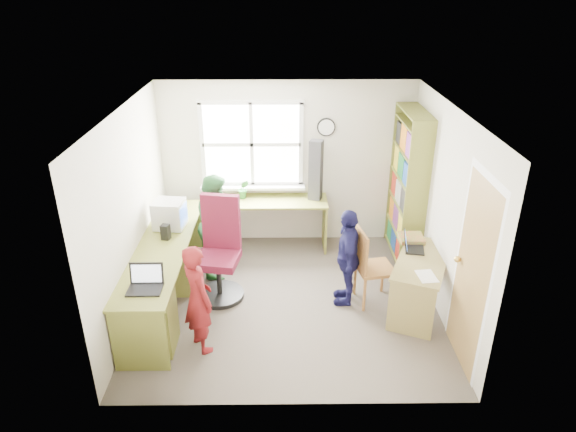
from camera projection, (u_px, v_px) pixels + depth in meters
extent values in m
cube|color=#4C443C|center=(288.00, 301.00, 6.39)|extent=(3.60, 3.40, 0.02)
cube|color=white|center=(288.00, 109.00, 5.36)|extent=(3.60, 3.40, 0.02)
cube|color=beige|center=(287.00, 164.00, 7.42)|extent=(3.60, 0.02, 2.40)
cube|color=beige|center=(290.00, 299.00, 4.33)|extent=(3.60, 0.02, 2.40)
cube|color=beige|center=(130.00, 214.00, 5.86)|extent=(0.02, 3.40, 2.40)
cube|color=beige|center=(446.00, 213.00, 5.89)|extent=(0.02, 3.40, 2.40)
cube|color=white|center=(252.00, 144.00, 7.27)|extent=(1.40, 0.01, 1.20)
cube|color=white|center=(252.00, 145.00, 7.26)|extent=(1.48, 0.04, 1.28)
cube|color=#9D7A44|center=(471.00, 276.00, 5.03)|extent=(0.02, 0.82, 2.00)
sphere|color=gold|center=(457.00, 259.00, 5.32)|extent=(0.07, 0.07, 0.07)
cylinder|color=black|center=(326.00, 127.00, 7.16)|extent=(0.26, 0.03, 0.26)
cylinder|color=white|center=(326.00, 127.00, 7.15)|extent=(0.22, 0.01, 0.22)
cube|color=olive|center=(163.00, 246.00, 6.15)|extent=(0.60, 2.70, 0.03)
cube|color=olive|center=(270.00, 201.00, 7.35)|extent=(1.65, 0.56, 0.03)
cube|color=olive|center=(166.00, 272.00, 6.31)|extent=(0.56, 0.03, 0.72)
cube|color=olive|center=(139.00, 342.00, 5.11)|extent=(0.56, 0.03, 0.72)
cube|color=olive|center=(185.00, 225.00, 7.50)|extent=(0.56, 0.03, 0.72)
cube|color=olive|center=(325.00, 224.00, 7.52)|extent=(0.03, 0.52, 0.72)
cube|color=olive|center=(148.00, 319.00, 5.45)|extent=(0.54, 0.45, 0.72)
cube|color=olive|center=(422.00, 260.00, 5.97)|extent=(0.95, 1.29, 0.03)
cube|color=olive|center=(411.00, 311.00, 5.64)|extent=(0.48, 0.22, 0.65)
cube|color=olive|center=(426.00, 263.00, 6.59)|extent=(0.48, 0.22, 0.65)
cube|color=olive|center=(416.00, 201.00, 6.57)|extent=(0.30, 0.02, 2.10)
cube|color=olive|center=(400.00, 174.00, 7.47)|extent=(0.30, 0.02, 2.10)
cube|color=olive|center=(416.00, 111.00, 6.58)|extent=(0.30, 1.00, 0.02)
cube|color=olive|center=(401.00, 250.00, 7.44)|extent=(0.30, 1.00, 0.02)
cube|color=olive|center=(403.00, 228.00, 7.29)|extent=(0.30, 1.00, 0.02)
cube|color=olive|center=(406.00, 203.00, 7.13)|extent=(0.30, 1.00, 0.02)
cube|color=olive|center=(409.00, 178.00, 6.97)|extent=(0.30, 1.00, 0.02)
cube|color=olive|center=(411.00, 151.00, 6.80)|extent=(0.30, 1.00, 0.02)
cube|color=olive|center=(414.00, 123.00, 6.64)|extent=(0.30, 1.00, 0.02)
cube|color=red|center=(406.00, 251.00, 7.11)|extent=(0.25, 0.28, 0.27)
cube|color=#1A469E|center=(402.00, 240.00, 7.39)|extent=(0.25, 0.30, 0.29)
cube|color=#1F843C|center=(397.00, 230.00, 7.66)|extent=(0.25, 0.26, 0.30)
cube|color=yellow|center=(409.00, 227.00, 6.95)|extent=(0.25, 0.28, 0.30)
cube|color=#7C3484|center=(404.00, 216.00, 7.23)|extent=(0.25, 0.30, 0.32)
cube|color=orange|center=(400.00, 209.00, 7.51)|extent=(0.25, 0.26, 0.29)
cube|color=#272727|center=(412.00, 201.00, 6.78)|extent=(0.25, 0.28, 0.32)
cube|color=silver|center=(407.00, 192.00, 7.08)|extent=(0.25, 0.30, 0.29)
cube|color=red|center=(402.00, 184.00, 7.35)|extent=(0.25, 0.26, 0.30)
cube|color=#1A469E|center=(415.00, 175.00, 6.63)|extent=(0.25, 0.28, 0.29)
cube|color=#1F843C|center=(409.00, 166.00, 6.91)|extent=(0.25, 0.30, 0.30)
cube|color=yellow|center=(405.00, 158.00, 7.18)|extent=(0.25, 0.26, 0.32)
cube|color=#7C3484|center=(418.00, 146.00, 6.46)|extent=(0.25, 0.28, 0.30)
cube|color=orange|center=(412.00, 138.00, 6.75)|extent=(0.25, 0.30, 0.32)
cube|color=#272727|center=(407.00, 133.00, 7.03)|extent=(0.25, 0.26, 0.29)
cylinder|color=black|center=(220.00, 294.00, 6.45)|extent=(0.69, 0.69, 0.05)
cylinder|color=black|center=(219.00, 278.00, 6.35)|extent=(0.07, 0.07, 0.45)
cube|color=maroon|center=(218.00, 260.00, 6.24)|extent=(0.57, 0.57, 0.10)
cube|color=maroon|center=(221.00, 221.00, 6.28)|extent=(0.48, 0.16, 0.71)
cylinder|color=#A16A35|center=(364.00, 295.00, 6.10)|extent=(0.04, 0.04, 0.45)
cylinder|color=#A16A35|center=(393.00, 292.00, 6.16)|extent=(0.04, 0.04, 0.45)
cylinder|color=#A16A35|center=(355.00, 279.00, 6.42)|extent=(0.04, 0.04, 0.45)
cylinder|color=#A16A35|center=(382.00, 276.00, 6.49)|extent=(0.04, 0.04, 0.45)
cube|color=#A16A35|center=(375.00, 268.00, 6.19)|extent=(0.49, 0.49, 0.04)
cube|color=#A16A35|center=(361.00, 251.00, 6.05)|extent=(0.10, 0.40, 0.50)
cube|color=silver|center=(171.00, 227.00, 6.55)|extent=(0.30, 0.24, 0.02)
cube|color=silver|center=(169.00, 214.00, 6.48)|extent=(0.41, 0.37, 0.35)
cube|color=#3F72F2|center=(184.00, 215.00, 6.46)|extent=(0.04, 0.29, 0.25)
cube|color=black|center=(145.00, 289.00, 5.25)|extent=(0.35, 0.26, 0.02)
cube|color=black|center=(147.00, 273.00, 5.32)|extent=(0.35, 0.06, 0.23)
cube|color=white|center=(146.00, 274.00, 5.31)|extent=(0.31, 0.04, 0.19)
cube|color=black|center=(414.00, 248.00, 6.19)|extent=(0.27, 0.34, 0.02)
cube|color=black|center=(405.00, 240.00, 6.16)|extent=(0.11, 0.31, 0.20)
cube|color=#3F72F2|center=(406.00, 240.00, 6.16)|extent=(0.08, 0.27, 0.16)
cube|color=black|center=(166.00, 232.00, 6.23)|extent=(0.11, 0.11, 0.19)
cube|color=black|center=(173.00, 214.00, 6.71)|extent=(0.09, 0.09, 0.17)
cube|color=black|center=(316.00, 170.00, 7.21)|extent=(0.22, 0.21, 0.87)
cube|color=red|center=(411.00, 238.00, 6.39)|extent=(0.30, 0.30, 0.06)
cube|color=white|center=(150.00, 270.00, 5.61)|extent=(0.23, 0.30, 0.00)
cube|color=white|center=(427.00, 276.00, 5.63)|extent=(0.22, 0.29, 0.00)
imported|color=#2D7231|center=(244.00, 189.00, 7.36)|extent=(0.16, 0.13, 0.28)
imported|color=maroon|center=(198.00, 299.00, 5.34)|extent=(0.50, 0.54, 1.24)
imported|color=#307838|center=(217.00, 225.00, 6.76)|extent=(0.57, 0.71, 1.39)
imported|color=#171645|center=(347.00, 257.00, 6.14)|extent=(0.36, 0.75, 1.23)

